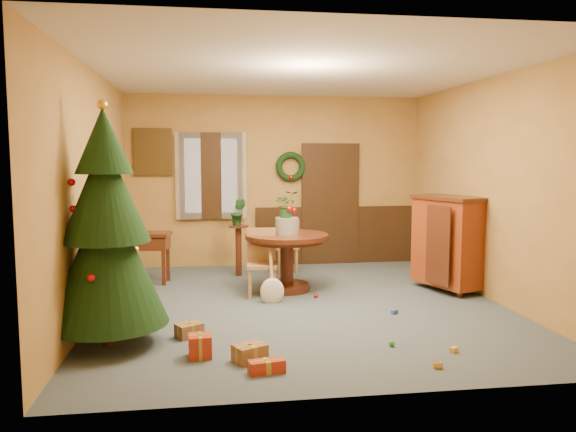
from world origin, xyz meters
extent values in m
plane|color=#33434B|center=(0.00, 0.00, 0.00)|extent=(5.50, 5.50, 0.00)
plane|color=silver|center=(0.00, 0.00, 2.90)|extent=(5.50, 5.50, 0.00)
plane|color=olive|center=(0.00, 2.75, 1.45)|extent=(5.00, 0.00, 5.00)
plane|color=olive|center=(0.00, -2.75, 1.45)|extent=(5.00, 0.00, 5.00)
plane|color=olive|center=(-2.50, 0.00, 1.45)|extent=(0.00, 5.50, 5.50)
plane|color=olive|center=(2.50, 0.00, 1.45)|extent=(0.00, 5.50, 5.50)
cube|color=black|center=(1.05, 2.71, 0.50)|extent=(2.80, 0.06, 1.00)
cube|color=black|center=(0.95, 2.70, 1.05)|extent=(1.00, 0.08, 2.10)
cube|color=white|center=(0.95, 2.73, 1.00)|extent=(0.80, 0.03, 1.90)
cube|color=black|center=(-1.10, 2.70, 1.55)|extent=(1.05, 0.08, 1.45)
cube|color=white|center=(-1.10, 2.73, 1.55)|extent=(0.88, 0.03, 1.25)
cube|color=white|center=(-1.48, 2.65, 1.55)|extent=(0.42, 0.02, 1.45)
cube|color=white|center=(-0.72, 2.65, 1.55)|extent=(0.42, 0.02, 1.45)
torus|color=black|center=(0.25, 2.67, 1.70)|extent=(0.51, 0.11, 0.51)
cube|color=#4C3819|center=(-2.05, 2.71, 1.95)|extent=(0.62, 0.05, 0.78)
cube|color=gray|center=(-2.05, 2.74, 1.95)|extent=(0.48, 0.02, 0.62)
cylinder|color=black|center=(-0.08, 0.79, 0.77)|extent=(1.16, 1.16, 0.06)
cylinder|color=black|center=(-0.08, 0.79, 0.71)|extent=(1.04, 1.04, 0.04)
cylinder|color=black|center=(-0.08, 0.79, 0.39)|extent=(0.19, 0.19, 0.64)
cylinder|color=black|center=(-0.08, 0.79, 0.05)|extent=(0.62, 0.62, 0.10)
cylinder|color=slate|center=(-0.08, 0.79, 0.92)|extent=(0.32, 0.32, 0.23)
imported|color=#1E4C23|center=(-0.08, 0.79, 1.22)|extent=(0.33, 0.29, 0.37)
cube|color=#AA7044|center=(-0.46, 0.51, 0.42)|extent=(0.42, 0.42, 0.05)
cube|color=#AA7044|center=(-0.45, 0.69, 0.67)|extent=(0.39, 0.07, 0.47)
cube|color=#AA7044|center=(-0.29, 0.66, 0.20)|extent=(0.05, 0.05, 0.40)
cube|color=#AA7044|center=(-0.61, 0.69, 0.20)|extent=(0.05, 0.05, 0.40)
cube|color=#AA7044|center=(-0.32, 0.34, 0.20)|extent=(0.05, 0.05, 0.40)
cube|color=#AA7044|center=(-0.63, 0.37, 0.20)|extent=(0.05, 0.05, 0.40)
cube|color=#AA7044|center=(0.04, 2.06, 0.41)|extent=(0.49, 0.49, 0.05)
cube|color=#AA7044|center=(0.10, 1.90, 0.65)|extent=(0.37, 0.17, 0.45)
cube|color=#AA7044|center=(-0.05, 1.86, 0.20)|extent=(0.05, 0.05, 0.39)
cube|color=#AA7044|center=(0.24, 1.98, 0.20)|extent=(0.05, 0.05, 0.39)
cube|color=#AA7044|center=(-0.16, 2.15, 0.20)|extent=(0.05, 0.05, 0.39)
cube|color=#AA7044|center=(0.13, 2.26, 0.20)|extent=(0.05, 0.05, 0.39)
cylinder|color=black|center=(-0.69, 1.89, 0.39)|extent=(0.10, 0.10, 0.78)
cylinder|color=black|center=(-0.69, 1.89, 0.79)|extent=(0.31, 0.31, 0.03)
imported|color=#19471E|center=(-0.69, 1.89, 1.01)|extent=(0.26, 0.22, 0.43)
cylinder|color=#382111|center=(-2.15, -1.21, 0.13)|extent=(0.15, 0.15, 0.26)
cone|color=black|center=(-2.15, -1.21, 0.90)|extent=(1.17, 1.17, 1.38)
cone|color=black|center=(-2.15, -1.21, 1.54)|extent=(0.85, 0.85, 1.01)
cone|color=black|center=(-2.15, -1.21, 2.02)|extent=(0.55, 0.55, 0.64)
sphere|color=gold|center=(-2.15, -1.21, 2.36)|extent=(0.11, 0.11, 0.11)
cube|color=black|center=(-2.15, 1.57, 0.73)|extent=(0.91, 0.54, 0.05)
cube|color=black|center=(-2.15, 1.57, 0.60)|extent=(0.85, 0.49, 0.18)
cube|color=black|center=(-2.51, 1.57, 0.35)|extent=(0.09, 0.31, 0.70)
cube|color=black|center=(-1.79, 1.57, 0.35)|extent=(0.09, 0.31, 0.70)
cube|color=#5A200A|center=(2.15, 0.50, 0.68)|extent=(0.79, 1.08, 1.21)
cube|color=black|center=(2.15, 0.50, 1.30)|extent=(0.87, 1.16, 0.05)
cylinder|color=black|center=(2.15, 0.09, 0.04)|extent=(0.07, 0.07, 0.09)
cylinder|color=black|center=(2.15, 0.91, 0.04)|extent=(0.07, 0.07, 0.09)
cube|color=brown|center=(-0.80, -1.86, 0.08)|extent=(0.35, 0.31, 0.15)
cube|color=#A9902D|center=(-0.80, -1.86, 0.08)|extent=(0.27, 0.16, 0.15)
cube|color=#A9902D|center=(-0.80, -1.86, 0.08)|extent=(0.13, 0.21, 0.15)
cube|color=#A42915|center=(-1.25, -1.69, 0.11)|extent=(0.22, 0.22, 0.21)
cube|color=#A9902D|center=(-1.25, -1.69, 0.11)|extent=(0.22, 0.04, 0.21)
cube|color=#A9902D|center=(-1.25, -1.69, 0.11)|extent=(0.04, 0.22, 0.21)
cube|color=brown|center=(-1.37, -1.08, 0.07)|extent=(0.32, 0.29, 0.14)
cube|color=#A9902D|center=(-1.37, -1.08, 0.07)|extent=(0.24, 0.16, 0.14)
cube|color=#A9902D|center=(-1.37, -1.08, 0.07)|extent=(0.12, 0.18, 0.14)
cube|color=#A42915|center=(-0.68, -2.16, 0.06)|extent=(0.33, 0.18, 0.11)
cube|color=#A9902D|center=(-0.68, -2.16, 0.06)|extent=(0.32, 0.07, 0.11)
cube|color=#A9902D|center=(-0.68, -2.16, 0.06)|extent=(0.06, 0.14, 0.11)
cube|color=#294FB2|center=(1.02, -0.56, 0.03)|extent=(0.09, 0.08, 0.05)
sphere|color=#298D26|center=(0.62, -1.67, 0.03)|extent=(0.06, 0.06, 0.06)
cube|color=gold|center=(1.15, -1.92, 0.03)|extent=(0.09, 0.09, 0.05)
sphere|color=red|center=(0.24, 0.32, 0.03)|extent=(0.06, 0.06, 0.06)
cube|color=gold|center=(0.83, -2.28, 0.03)|extent=(0.08, 0.05, 0.05)
camera|label=1|loc=(-1.16, -6.84, 1.86)|focal=35.00mm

